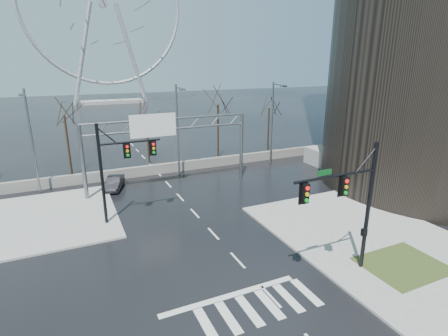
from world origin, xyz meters
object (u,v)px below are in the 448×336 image
ferris_wheel (104,11)px  car (115,183)px  sign_gantry (165,138)px  signal_mast_far (116,164)px  signal_mast_near (353,199)px

ferris_wheel → car: bearing=-97.5°
sign_gantry → signal_mast_far: bearing=-132.5°
signal_mast_far → car: 9.09m
signal_mast_far → ferris_wheel: bearing=82.8°
signal_mast_far → car: bearing=85.5°
signal_mast_near → signal_mast_far: size_ratio=1.00×
signal_mast_near → sign_gantry: bearing=106.2°
signal_mast_near → ferris_wheel: bearing=90.1°
signal_mast_near → ferris_wheel: ferris_wheel is taller
signal_mast_near → car: signal_mast_near is taller
sign_gantry → car: size_ratio=4.23×
signal_mast_far → sign_gantry: bearing=47.5°
signal_mast_far → car: size_ratio=2.07×
signal_mast_far → sign_gantry: 8.14m
sign_gantry → car: bearing=157.2°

